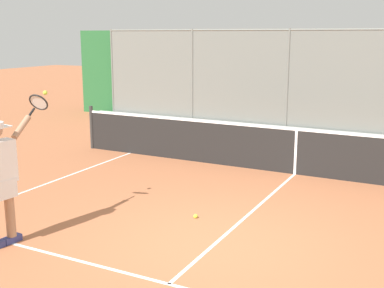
{
  "coord_description": "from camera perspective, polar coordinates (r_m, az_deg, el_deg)",
  "views": [
    {
      "loc": [
        -2.64,
        5.71,
        2.81
      ],
      "look_at": [
        1.01,
        -1.37,
        1.05
      ],
      "focal_mm": 46.68,
      "sensor_mm": 36.0,
      "label": 1
    }
  ],
  "objects": [
    {
      "name": "tennis_net",
      "position": [
        10.34,
        11.78,
        -0.76
      ],
      "size": [
        10.48,
        0.09,
        1.07
      ],
      "color": "#2D2D2D",
      "rests_on": "ground"
    },
    {
      "name": "fence_backdrop",
      "position": [
        15.15,
        17.27,
        6.77
      ],
      "size": [
        18.62,
        1.37,
        2.97
      ],
      "color": "slate",
      "rests_on": "ground"
    },
    {
      "name": "tennis_ball_near_baseline",
      "position": [
        7.86,
        0.41,
        -8.24
      ],
      "size": [
        0.07,
        0.07,
        0.07
      ],
      "primitive_type": "sphere",
      "color": "#CCDB33",
      "rests_on": "ground"
    },
    {
      "name": "ground_plane",
      "position": [
        6.89,
        2.31,
        -11.62
      ],
      "size": [
        60.0,
        60.0,
        0.0
      ],
      "primitive_type": "plane",
      "color": "#A8603D"
    }
  ]
}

